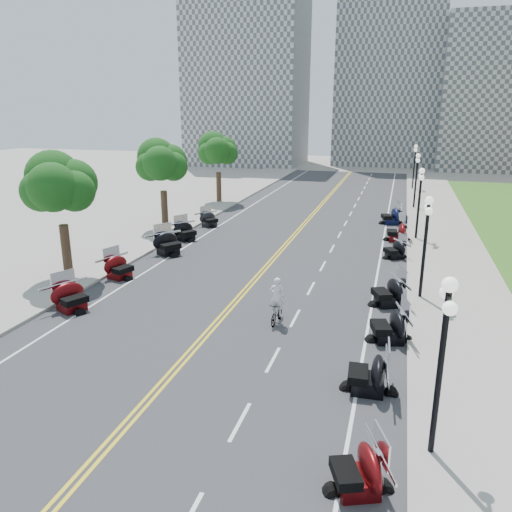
# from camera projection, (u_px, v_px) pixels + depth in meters

# --- Properties ---
(ground) EXTENTS (160.00, 160.00, 0.00)m
(ground) POSITION_uv_depth(u_px,v_px,m) (228.00, 311.00, 23.14)
(ground) COLOR gray
(road) EXTENTS (16.00, 90.00, 0.01)m
(road) POSITION_uv_depth(u_px,v_px,m) (279.00, 253.00, 32.35)
(road) COLOR #333335
(road) RESTS_ON ground
(centerline_yellow_a) EXTENTS (0.12, 90.00, 0.00)m
(centerline_yellow_a) POSITION_uv_depth(u_px,v_px,m) (277.00, 253.00, 32.38)
(centerline_yellow_a) COLOR yellow
(centerline_yellow_a) RESTS_ON road
(centerline_yellow_b) EXTENTS (0.12, 90.00, 0.00)m
(centerline_yellow_b) POSITION_uv_depth(u_px,v_px,m) (280.00, 253.00, 32.31)
(centerline_yellow_b) COLOR yellow
(centerline_yellow_b) RESTS_ON road
(edge_line_north) EXTENTS (0.12, 90.00, 0.00)m
(edge_line_north) POSITION_uv_depth(u_px,v_px,m) (380.00, 261.00, 30.63)
(edge_line_north) COLOR white
(edge_line_north) RESTS_ON road
(edge_line_south) EXTENTS (0.12, 90.00, 0.00)m
(edge_line_south) POSITION_uv_depth(u_px,v_px,m) (188.00, 246.00, 34.05)
(edge_line_south) COLOR white
(edge_line_south) RESTS_ON road
(lane_dash_4) EXTENTS (0.12, 2.00, 0.00)m
(lane_dash_4) POSITION_uv_depth(u_px,v_px,m) (240.00, 421.00, 14.91)
(lane_dash_4) COLOR white
(lane_dash_4) RESTS_ON road
(lane_dash_5) EXTENTS (0.12, 2.00, 0.00)m
(lane_dash_5) POSITION_uv_depth(u_px,v_px,m) (273.00, 360.00, 18.60)
(lane_dash_5) COLOR white
(lane_dash_5) RESTS_ON road
(lane_dash_6) EXTENTS (0.12, 2.00, 0.00)m
(lane_dash_6) POSITION_uv_depth(u_px,v_px,m) (295.00, 318.00, 22.28)
(lane_dash_6) COLOR white
(lane_dash_6) RESTS_ON road
(lane_dash_7) EXTENTS (0.12, 2.00, 0.00)m
(lane_dash_7) POSITION_uv_depth(u_px,v_px,m) (311.00, 288.00, 25.96)
(lane_dash_7) COLOR white
(lane_dash_7) RESTS_ON road
(lane_dash_8) EXTENTS (0.12, 2.00, 0.00)m
(lane_dash_8) POSITION_uv_depth(u_px,v_px,m) (323.00, 266.00, 29.65)
(lane_dash_8) COLOR white
(lane_dash_8) RESTS_ON road
(lane_dash_9) EXTENTS (0.12, 2.00, 0.00)m
(lane_dash_9) POSITION_uv_depth(u_px,v_px,m) (332.00, 249.00, 33.33)
(lane_dash_9) COLOR white
(lane_dash_9) RESTS_ON road
(lane_dash_10) EXTENTS (0.12, 2.00, 0.00)m
(lane_dash_10) POSITION_uv_depth(u_px,v_px,m) (340.00, 235.00, 37.01)
(lane_dash_10) COLOR white
(lane_dash_10) RESTS_ON road
(lane_dash_11) EXTENTS (0.12, 2.00, 0.00)m
(lane_dash_11) POSITION_uv_depth(u_px,v_px,m) (346.00, 223.00, 40.70)
(lane_dash_11) COLOR white
(lane_dash_11) RESTS_ON road
(lane_dash_12) EXTENTS (0.12, 2.00, 0.00)m
(lane_dash_12) POSITION_uv_depth(u_px,v_px,m) (351.00, 214.00, 44.38)
(lane_dash_12) COLOR white
(lane_dash_12) RESTS_ON road
(lane_dash_13) EXTENTS (0.12, 2.00, 0.00)m
(lane_dash_13) POSITION_uv_depth(u_px,v_px,m) (355.00, 206.00, 48.06)
(lane_dash_13) COLOR white
(lane_dash_13) RESTS_ON road
(lane_dash_14) EXTENTS (0.12, 2.00, 0.00)m
(lane_dash_14) POSITION_uv_depth(u_px,v_px,m) (359.00, 199.00, 51.75)
(lane_dash_14) COLOR white
(lane_dash_14) RESTS_ON road
(lane_dash_15) EXTENTS (0.12, 2.00, 0.00)m
(lane_dash_15) POSITION_uv_depth(u_px,v_px,m) (362.00, 193.00, 55.43)
(lane_dash_15) COLOR white
(lane_dash_15) RESTS_ON road
(lane_dash_16) EXTENTS (0.12, 2.00, 0.00)m
(lane_dash_16) POSITION_uv_depth(u_px,v_px,m) (365.00, 187.00, 59.11)
(lane_dash_16) COLOR white
(lane_dash_16) RESTS_ON road
(lane_dash_17) EXTENTS (0.12, 2.00, 0.00)m
(lane_dash_17) POSITION_uv_depth(u_px,v_px,m) (367.00, 183.00, 62.80)
(lane_dash_17) COLOR white
(lane_dash_17) RESTS_ON road
(lane_dash_18) EXTENTS (0.12, 2.00, 0.00)m
(lane_dash_18) POSITION_uv_depth(u_px,v_px,m) (369.00, 179.00, 66.48)
(lane_dash_18) COLOR white
(lane_dash_18) RESTS_ON road
(lane_dash_19) EXTENTS (0.12, 2.00, 0.00)m
(lane_dash_19) POSITION_uv_depth(u_px,v_px,m) (371.00, 175.00, 70.16)
(lane_dash_19) COLOR white
(lane_dash_19) RESTS_ON road
(sidewalk_north) EXTENTS (5.00, 90.00, 0.15)m
(sidewalk_north) POSITION_uv_depth(u_px,v_px,m) (451.00, 266.00, 29.52)
(sidewalk_north) COLOR #9E9991
(sidewalk_north) RESTS_ON ground
(sidewalk_south) EXTENTS (5.00, 90.00, 0.15)m
(sidewalk_south) POSITION_uv_depth(u_px,v_px,m) (134.00, 240.00, 35.13)
(sidewalk_south) COLOR #9E9991
(sidewalk_south) RESTS_ON ground
(distant_block_a) EXTENTS (18.00, 14.00, 26.00)m
(distant_block_a) POSITION_uv_depth(u_px,v_px,m) (248.00, 83.00, 81.35)
(distant_block_a) COLOR gray
(distant_block_a) RESTS_ON ground
(distant_block_b) EXTENTS (16.00, 12.00, 30.00)m
(distant_block_b) POSITION_uv_depth(u_px,v_px,m) (389.00, 70.00, 80.43)
(distant_block_b) COLOR gray
(distant_block_b) RESTS_ON ground
(distant_block_c) EXTENTS (20.00, 14.00, 22.00)m
(distant_block_c) POSITION_uv_depth(u_px,v_px,m) (511.00, 95.00, 73.99)
(distant_block_c) COLOR gray
(distant_block_c) RESTS_ON ground
(street_lamp_1) EXTENTS (0.50, 1.20, 4.90)m
(street_lamp_1) POSITION_uv_depth(u_px,v_px,m) (440.00, 369.00, 12.74)
(street_lamp_1) COLOR black
(street_lamp_1) RESTS_ON sidewalk_north
(street_lamp_2) EXTENTS (0.50, 1.20, 4.90)m
(street_lamp_2) POSITION_uv_depth(u_px,v_px,m) (425.00, 248.00, 23.79)
(street_lamp_2) COLOR black
(street_lamp_2) RESTS_ON sidewalk_north
(street_lamp_3) EXTENTS (0.50, 1.20, 4.90)m
(street_lamp_3) POSITION_uv_depth(u_px,v_px,m) (419.00, 204.00, 34.84)
(street_lamp_3) COLOR black
(street_lamp_3) RESTS_ON sidewalk_north
(street_lamp_4) EXTENTS (0.50, 1.20, 4.90)m
(street_lamp_4) POSITION_uv_depth(u_px,v_px,m) (416.00, 181.00, 45.89)
(street_lamp_4) COLOR black
(street_lamp_4) RESTS_ON sidewalk_north
(street_lamp_5) EXTENTS (0.50, 1.20, 4.90)m
(street_lamp_5) POSITION_uv_depth(u_px,v_px,m) (414.00, 167.00, 56.94)
(street_lamp_5) COLOR black
(street_lamp_5) RESTS_ON sidewalk_north
(tree_2) EXTENTS (4.80, 4.80, 9.20)m
(tree_2) POSITION_uv_depth(u_px,v_px,m) (60.00, 192.00, 26.30)
(tree_2) COLOR #235619
(tree_2) RESTS_ON sidewalk_south
(tree_3) EXTENTS (4.80, 4.80, 9.20)m
(tree_3) POSITION_uv_depth(u_px,v_px,m) (162.00, 168.00, 37.35)
(tree_3) COLOR #235619
(tree_3) RESTS_ON sidewalk_south
(tree_4) EXTENTS (4.80, 4.80, 9.20)m
(tree_4) POSITION_uv_depth(u_px,v_px,m) (218.00, 154.00, 48.40)
(tree_4) COLOR #235619
(tree_4) RESTS_ON sidewalk_south
(motorcycle_n_3) EXTENTS (2.45, 2.45, 1.32)m
(motorcycle_n_3) POSITION_uv_depth(u_px,v_px,m) (358.00, 468.00, 12.05)
(motorcycle_n_3) COLOR #590A0C
(motorcycle_n_3) RESTS_ON road
(motorcycle_n_4) EXTENTS (2.15, 2.15, 1.43)m
(motorcycle_n_4) POSITION_uv_depth(u_px,v_px,m) (368.00, 372.00, 16.35)
(motorcycle_n_4) COLOR black
(motorcycle_n_4) RESTS_ON road
(motorcycle_n_5) EXTENTS (2.57, 2.57, 1.46)m
(motorcycle_n_5) POSITION_uv_depth(u_px,v_px,m) (389.00, 324.00, 19.91)
(motorcycle_n_5) COLOR black
(motorcycle_n_5) RESTS_ON road
(motorcycle_n_6) EXTENTS (2.76, 2.76, 1.47)m
(motorcycle_n_6) POSITION_uv_depth(u_px,v_px,m) (388.00, 291.00, 23.56)
(motorcycle_n_6) COLOR black
(motorcycle_n_6) RESTS_ON road
(motorcycle_n_8) EXTENTS (2.42, 2.42, 1.23)m
(motorcycle_n_8) POSITION_uv_depth(u_px,v_px,m) (395.00, 249.00, 31.05)
(motorcycle_n_8) COLOR black
(motorcycle_n_8) RESTS_ON road
(motorcycle_n_9) EXTENTS (2.29, 2.29, 1.47)m
(motorcycle_n_9) POSITION_uv_depth(u_px,v_px,m) (397.00, 231.00, 35.12)
(motorcycle_n_9) COLOR #590A0C
(motorcycle_n_9) RESTS_ON road
(motorcycle_n_10) EXTENTS (2.65, 2.65, 1.49)m
(motorcycle_n_10) POSITION_uv_depth(u_px,v_px,m) (391.00, 215.00, 40.28)
(motorcycle_n_10) COLOR black
(motorcycle_n_10) RESTS_ON road
(motorcycle_s_5) EXTENTS (2.77, 2.77, 1.45)m
(motorcycle_s_5) POSITION_uv_depth(u_px,v_px,m) (71.00, 296.00, 22.99)
(motorcycle_s_5) COLOR #590A0C
(motorcycle_s_5) RESTS_ON road
(motorcycle_s_6) EXTENTS (2.49, 2.49, 1.38)m
(motorcycle_s_6) POSITION_uv_depth(u_px,v_px,m) (119.00, 266.00, 27.39)
(motorcycle_s_6) COLOR #590A0C
(motorcycle_s_6) RESTS_ON road
(motorcycle_s_7) EXTENTS (3.11, 3.11, 1.56)m
(motorcycle_s_7) POSITION_uv_depth(u_px,v_px,m) (168.00, 243.00, 31.82)
(motorcycle_s_7) COLOR black
(motorcycle_s_7) RESTS_ON road
(motorcycle_s_8) EXTENTS (2.81, 2.81, 1.42)m
(motorcycle_s_8) POSITION_uv_depth(u_px,v_px,m) (185.00, 230.00, 35.34)
(motorcycle_s_8) COLOR black
(motorcycle_s_8) RESTS_ON road
(motorcycle_s_9) EXTENTS (2.54, 2.54, 1.27)m
(motorcycle_s_9) POSITION_uv_depth(u_px,v_px,m) (209.00, 218.00, 39.51)
(motorcycle_s_9) COLOR black
(motorcycle_s_9) RESTS_ON road
(bicycle) EXTENTS (0.54, 1.63, 0.97)m
(bicycle) POSITION_uv_depth(u_px,v_px,m) (277.00, 313.00, 21.67)
(bicycle) COLOR #A51414
(bicycle) RESTS_ON road
(cyclist_rider) EXTENTS (0.64, 0.42, 1.74)m
(cyclist_rider) POSITION_uv_depth(u_px,v_px,m) (277.00, 283.00, 21.29)
(cyclist_rider) COLOR white
(cyclist_rider) RESTS_ON bicycle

